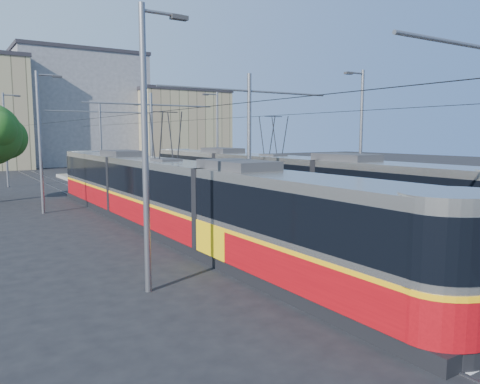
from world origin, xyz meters
TOP-DOWN VIEW (x-y plane):
  - ground at (0.00, 0.00)m, footprint 160.00×160.00m
  - platform at (0.00, 17.00)m, footprint 4.00×50.00m
  - tactile_strip_left at (-1.45, 17.00)m, footprint 0.70×50.00m
  - tactile_strip_right at (1.45, 17.00)m, footprint 0.70×50.00m
  - rails at (0.00, 17.00)m, footprint 8.71×70.00m
  - track_arrow at (-3.60, -3.00)m, footprint 1.20×5.00m
  - tram_left at (-3.60, 9.42)m, footprint 2.43×30.46m
  - tram_right at (3.60, 10.92)m, footprint 2.43×28.28m
  - catenary at (0.00, 14.15)m, footprint 9.20×70.00m
  - street_lamps at (-0.00, 21.00)m, footprint 15.18×38.22m
  - shelter at (1.05, 11.46)m, footprint 0.99×1.32m
  - building_centre at (6.00, 64.00)m, footprint 18.36×14.28m
  - building_right at (20.00, 58.00)m, footprint 14.28×10.20m

SIDE VIEW (x-z plane):
  - ground at x=0.00m, z-range 0.00..0.00m
  - track_arrow at x=-3.60m, z-range 0.00..0.01m
  - rails at x=0.00m, z-range 0.00..0.03m
  - platform at x=0.00m, z-range 0.00..0.30m
  - tactile_strip_left at x=-1.45m, z-range 0.30..0.31m
  - tactile_strip_right at x=1.45m, z-range 0.30..0.31m
  - shelter at x=1.05m, z-range 0.36..2.96m
  - tram_left at x=-3.60m, z-range -1.04..4.46m
  - tram_right at x=3.60m, z-range -0.89..4.61m
  - street_lamps at x=0.00m, z-range 0.18..8.18m
  - catenary at x=0.00m, z-range 1.02..8.02m
  - building_right at x=20.00m, z-range 0.01..11.50m
  - building_centre at x=6.00m, z-range 0.01..16.67m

